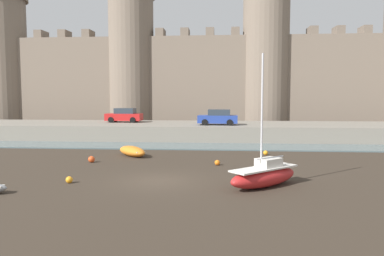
# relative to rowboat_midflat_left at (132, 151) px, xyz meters

# --- Properties ---
(ground_plane) EXTENTS (160.00, 160.00, 0.00)m
(ground_plane) POSITION_rel_rowboat_midflat_left_xyz_m (3.45, -8.24, -0.40)
(ground_plane) COLOR #382D23
(water_channel) EXTENTS (80.00, 4.50, 0.10)m
(water_channel) POSITION_rel_rowboat_midflat_left_xyz_m (3.45, 5.62, -0.35)
(water_channel) COLOR slate
(water_channel) RESTS_ON ground
(quay_road) EXTENTS (68.13, 10.00, 1.61)m
(quay_road) POSITION_rel_rowboat_midflat_left_xyz_m (3.45, 12.87, 0.41)
(quay_road) COLOR gray
(quay_road) RESTS_ON ground
(castle) EXTENTS (63.14, 7.00, 22.24)m
(castle) POSITION_rel_rowboat_midflat_left_xyz_m (3.45, 24.43, 8.04)
(castle) COLOR #7A6B5B
(castle) RESTS_ON ground
(rowboat_midflat_left) EXTENTS (3.17, 3.39, 0.76)m
(rowboat_midflat_left) POSITION_rel_rowboat_midflat_left_xyz_m (0.00, 0.00, 0.00)
(rowboat_midflat_left) COLOR orange
(rowboat_midflat_left) RESTS_ON ground
(sailboat_foreground_left) EXTENTS (4.21, 3.95, 6.69)m
(sailboat_foreground_left) POSITION_rel_rowboat_midflat_left_xyz_m (9.02, -9.12, 0.20)
(sailboat_foreground_left) COLOR red
(sailboat_foreground_left) RESTS_ON ground
(mooring_buoy_mid_mud) EXTENTS (0.37, 0.37, 0.37)m
(mooring_buoy_mid_mud) POSITION_rel_rowboat_midflat_left_xyz_m (10.28, 1.21, -0.21)
(mooring_buoy_mid_mud) COLOR orange
(mooring_buoy_mid_mud) RESTS_ON ground
(mooring_buoy_near_shore) EXTENTS (0.36, 0.36, 0.36)m
(mooring_buoy_near_shore) POSITION_rel_rowboat_midflat_left_xyz_m (-1.16, -9.16, -0.21)
(mooring_buoy_near_shore) COLOR orange
(mooring_buoy_near_shore) RESTS_ON ground
(mooring_buoy_off_centre) EXTENTS (0.45, 0.45, 0.45)m
(mooring_buoy_off_centre) POSITION_rel_rowboat_midflat_left_xyz_m (-2.14, -3.01, -0.17)
(mooring_buoy_off_centre) COLOR #E04C1E
(mooring_buoy_off_centre) RESTS_ON ground
(mooring_buoy_near_channel) EXTENTS (0.36, 0.36, 0.36)m
(mooring_buoy_near_channel) POSITION_rel_rowboat_midflat_left_xyz_m (6.58, -3.40, -0.21)
(mooring_buoy_near_channel) COLOR orange
(mooring_buoy_near_channel) RESTS_ON ground
(car_quay_west) EXTENTS (4.17, 2.01, 1.62)m
(car_quay_west) POSITION_rel_rowboat_midflat_left_xyz_m (-4.31, 14.12, 2.00)
(car_quay_west) COLOR red
(car_quay_west) RESTS_ON quay_road
(car_quay_east) EXTENTS (4.17, 2.01, 1.62)m
(car_quay_east) POSITION_rel_rowboat_midflat_left_xyz_m (6.48, 10.85, 2.00)
(car_quay_east) COLOR #263F99
(car_quay_east) RESTS_ON quay_road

